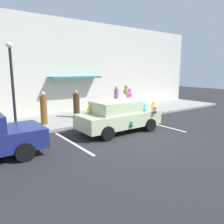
{
  "coord_description": "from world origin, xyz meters",
  "views": [
    {
      "loc": [
        -6.64,
        -7.14,
        2.97
      ],
      "look_at": [
        -0.14,
        1.83,
        0.9
      ],
      "focal_mm": 35.34,
      "sensor_mm": 36.0,
      "label": 1
    }
  ],
  "objects": [
    {
      "name": "sidewalk",
      "position": [
        0.0,
        5.0,
        0.07
      ],
      "size": [
        24.0,
        4.0,
        0.15
      ],
      "primitive_type": "cube",
      "color": "gray",
      "rests_on": "ground"
    },
    {
      "name": "street_lamp_post",
      "position": [
        -4.43,
        3.5,
        2.63
      ],
      "size": [
        0.28,
        0.28,
        4.07
      ],
      "color": "black",
      "rests_on": "sidewalk"
    },
    {
      "name": "storefront_building",
      "position": [
        0.0,
        7.14,
        3.19
      ],
      "size": [
        24.0,
        1.25,
        6.4
      ],
      "color": "beige",
      "rests_on": "ground"
    },
    {
      "name": "pedestrian_by_lamp",
      "position": [
        -2.82,
        4.34,
        0.97
      ],
      "size": [
        0.35,
        0.35,
        1.75
      ],
      "color": "brown",
      "rests_on": "sidewalk"
    },
    {
      "name": "pedestrian_walking_past",
      "position": [
        2.71,
        5.23,
        0.99
      ],
      "size": [
        0.33,
        0.33,
        1.79
      ],
      "color": "#9D6EAC",
      "rests_on": "sidewalk"
    },
    {
      "name": "parking_stripe_rear",
      "position": [
        -2.81,
        1.0,
        0.0
      ],
      "size": [
        0.12,
        3.6,
        0.01
      ],
      "primitive_type": "cube",
      "color": "silver",
      "rests_on": "ground"
    },
    {
      "name": "teddy_bear_on_sidewalk",
      "position": [
        -0.15,
        3.9,
        0.44
      ],
      "size": [
        0.33,
        0.28,
        0.63
      ],
      "color": "brown",
      "rests_on": "sidewalk"
    },
    {
      "name": "parking_stripe_front",
      "position": [
        2.48,
        1.0,
        0.0
      ],
      "size": [
        0.12,
        3.6,
        0.01
      ],
      "primitive_type": "cube",
      "color": "silver",
      "rests_on": "ground"
    },
    {
      "name": "ground_plane",
      "position": [
        0.0,
        0.0,
        0.0
      ],
      "size": [
        60.0,
        60.0,
        0.0
      ],
      "primitive_type": "plane",
      "color": "#262628"
    },
    {
      "name": "pedestrian_near_shopfront",
      "position": [
        -0.58,
        4.94,
        0.91
      ],
      "size": [
        0.38,
        0.38,
        1.66
      ],
      "color": "#412813",
      "rests_on": "sidewalk"
    },
    {
      "name": "plush_covered_car",
      "position": [
        -0.18,
        1.23,
        0.8
      ],
      "size": [
        4.17,
        2.0,
        2.27
      ],
      "color": "#B8C997",
      "rests_on": "ground"
    }
  ]
}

